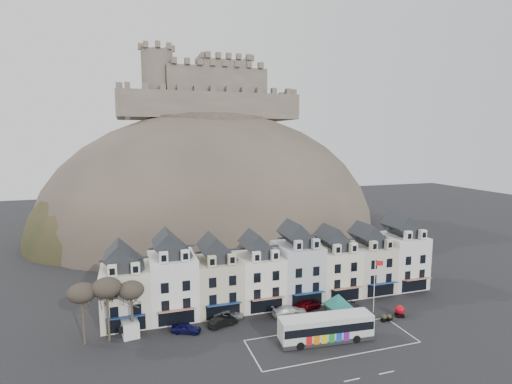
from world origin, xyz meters
TOP-DOWN VIEW (x-y plane):
  - ground at (0.00, 0.00)m, footprint 300.00×300.00m
  - coach_bay_markings at (2.00, 1.25)m, footprint 22.00×7.50m
  - townhouse_terrace at (0.15, 15.97)m, footprint 54.40×9.35m
  - castle_hill at (1.25, 68.95)m, footprint 100.00×76.00m
  - castle at (0.51, 75.93)m, footprint 50.20×22.20m
  - tree_left_far at (-29.00, 10.50)m, footprint 3.61×3.61m
  - tree_left_mid at (-26.00, 10.50)m, footprint 3.78×3.78m
  - tree_left_near at (-23.00, 10.50)m, footprint 3.43×3.43m
  - bus at (1.23, 1.59)m, footprint 12.72×3.93m
  - bus_shelter at (5.58, 6.11)m, footprint 6.66×6.66m
  - red_buoy at (15.27, 4.74)m, footprint 1.56×1.56m
  - flagpole at (12.47, 7.20)m, footprint 1.16×0.49m
  - white_van at (-23.50, 12.00)m, footprint 2.79×5.04m
  - planter_west at (12.09, 4.13)m, footprint 1.14×0.82m
  - planter_east at (13.00, 4.09)m, footprint 1.02×0.74m
  - car_navy at (-16.00, 9.50)m, footprint 4.35×3.14m
  - car_black at (-10.80, 9.88)m, footprint 4.56×2.68m
  - car_silver at (-9.37, 12.00)m, footprint 4.78×3.08m
  - car_white at (-0.40, 10.07)m, footprint 5.32×2.20m
  - car_maroon at (3.11, 11.25)m, footprint 4.88×2.98m
  - car_charcoal at (9.14, 9.50)m, footprint 3.94×2.05m

SIDE VIEW (x-z plane):
  - ground at x=0.00m, z-range 0.00..0.00m
  - coach_bay_markings at x=2.00m, z-range -0.01..0.01m
  - castle_hill at x=1.25m, z-range -33.89..34.11m
  - planter_east at x=13.00m, z-range -0.02..0.90m
  - planter_west at x=12.09m, z-range -0.02..1.01m
  - car_charcoal at x=9.14m, z-range 0.00..1.24m
  - car_silver at x=-9.37m, z-range 0.00..1.25m
  - car_navy at x=-16.00m, z-range 0.00..1.38m
  - car_black at x=-10.80m, z-range 0.00..1.42m
  - car_white at x=-0.40m, z-range 0.00..1.54m
  - car_maroon at x=3.11m, z-range 0.00..1.55m
  - red_buoy at x=15.27m, z-range 0.02..1.78m
  - white_van at x=-23.50m, z-range 0.00..2.19m
  - bus at x=1.23m, z-range 0.19..3.72m
  - bus_shelter at x=5.58m, z-range 1.17..5.41m
  - flagpole at x=12.47m, z-range 0.60..9.05m
  - townhouse_terrace at x=0.15m, z-range -0.60..11.20m
  - tree_left_near at x=-23.00m, z-range 2.64..10.47m
  - tree_left_far at x=-29.00m, z-range 2.78..11.02m
  - tree_left_mid at x=-26.00m, z-range 2.92..11.56m
  - castle at x=0.51m, z-range 29.19..51.19m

